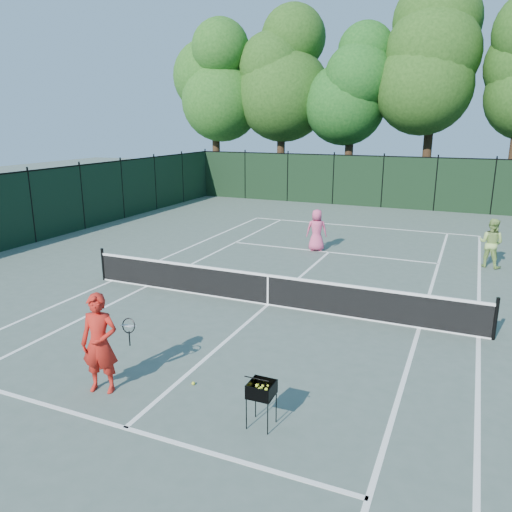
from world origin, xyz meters
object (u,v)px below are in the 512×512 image
at_px(ball_hopper, 261,390).
at_px(loose_ball_midcourt, 193,383).
at_px(coach, 100,343).
at_px(player_green, 491,243).
at_px(player_pink, 317,230).

height_order(ball_hopper, loose_ball_midcourt, ball_hopper).
bearing_deg(coach, player_green, 44.41).
relative_size(player_pink, ball_hopper, 2.05).
height_order(coach, player_pink, coach).
xyz_separation_m(coach, player_pink, (0.62, 12.01, -0.15)).
bearing_deg(player_green, coach, 80.63).
bearing_deg(player_pink, coach, 69.05).
bearing_deg(player_green, loose_ball_midcourt, 84.61).
xyz_separation_m(player_pink, player_green, (6.32, 0.23, 0.04)).
bearing_deg(loose_ball_midcourt, player_green, 64.43).
bearing_deg(player_pink, loose_ball_midcourt, 76.48).
distance_m(coach, player_pink, 12.03).
height_order(player_pink, ball_hopper, player_pink).
bearing_deg(player_pink, ball_hopper, 84.52).
height_order(coach, ball_hopper, coach).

